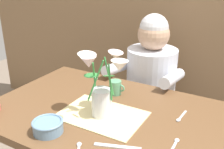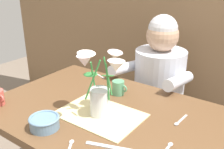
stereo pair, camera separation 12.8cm
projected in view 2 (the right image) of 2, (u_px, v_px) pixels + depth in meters
dining_table at (106, 127)px, 1.35m from camera, size 1.20×0.80×0.74m
seated_person at (158, 97)px, 1.85m from camera, size 0.45×0.47×1.14m
striped_placemat at (100, 114)px, 1.28m from camera, size 0.40×0.28×0.00m
flower_vase at (100, 84)px, 1.21m from camera, size 0.29×0.27×0.33m
ceramic_bowl at (44, 122)px, 1.16m from camera, size 0.14×0.14×0.06m
dinner_knife at (109, 147)px, 1.05m from camera, size 0.19×0.08×0.00m
coffee_cup at (118, 88)px, 1.47m from camera, size 0.09×0.07×0.08m
spoon_0 at (179, 122)px, 1.22m from camera, size 0.02×0.12×0.01m
spoon_1 at (70, 146)px, 1.05m from camera, size 0.08×0.11×0.01m
spoon_2 at (168, 148)px, 1.04m from camera, size 0.02×0.12×0.01m
spoon_3 at (98, 74)px, 1.76m from camera, size 0.12×0.06×0.01m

